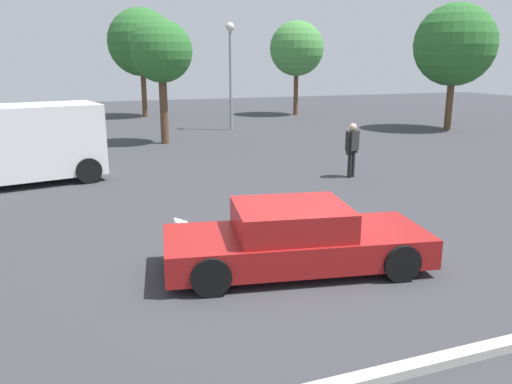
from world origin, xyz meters
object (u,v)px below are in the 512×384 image
object	(u,v)px
dog	(181,225)
light_post_near	(230,56)
pedestrian	(352,145)
sedan_foreground	(295,239)
van_white	(3,143)

from	to	relation	value
dog	light_post_near	xyz separation A→B (m)	(6.15, 15.73, 3.49)
dog	pedestrian	size ratio (longest dim) A/B	0.37
pedestrian	sedan_foreground	bearing A→B (deg)	116.83
sedan_foreground	light_post_near	distance (m)	18.87
sedan_foreground	van_white	world-z (taller)	van_white
sedan_foreground	dog	world-z (taller)	sedan_foreground
sedan_foreground	van_white	xyz separation A→B (m)	(-5.28, 8.57, 0.70)
sedan_foreground	light_post_near	world-z (taller)	light_post_near
sedan_foreground	van_white	size ratio (longest dim) A/B	0.84
dog	pedestrian	xyz separation A→B (m)	(6.21, 3.69, 0.73)
van_white	pedestrian	distance (m)	10.30
light_post_near	pedestrian	bearing A→B (deg)	-89.70
pedestrian	dog	bearing A→B (deg)	95.68
pedestrian	light_post_near	distance (m)	12.35
van_white	pedestrian	world-z (taller)	van_white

